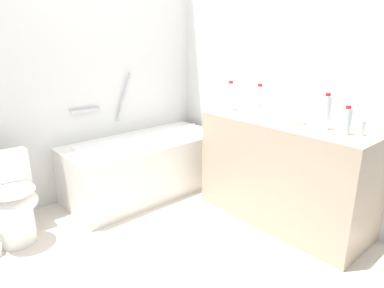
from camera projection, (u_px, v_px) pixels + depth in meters
The scene contains 15 objects.
ground_plane at pixel (156, 253), 2.43m from camera, with size 3.74×3.74×0.00m, color beige.
wall_back_tiled at pixel (65, 60), 2.96m from camera, with size 3.14×0.10×2.57m, color silver.
wall_right_mirror at pixel (285, 60), 2.93m from camera, with size 0.10×2.88×2.57m, color silver.
bathtub at pixel (145, 164), 3.32m from camera, with size 1.53×0.68×1.14m.
toilet at pixel (11, 201), 2.49m from camera, with size 0.36×0.48×0.68m.
vanity_counter at pixel (284, 172), 2.76m from camera, with size 0.57×1.37×0.86m, color tan.
sink_basin at pixel (285, 118), 2.61m from camera, with size 0.32×0.32×0.06m, color white.
sink_faucet at pixel (298, 114), 2.73m from camera, with size 0.13×0.15×0.07m.
water_bottle_0 at pixel (259, 100), 2.85m from camera, with size 0.07×0.07×0.25m.
water_bottle_1 at pixel (230, 96), 3.00m from camera, with size 0.07×0.07×0.26m.
water_bottle_2 at pixel (326, 113), 2.35m from camera, with size 0.06×0.06×0.26m.
water_bottle_3 at pixel (346, 121), 2.24m from camera, with size 0.06×0.06×0.20m.
drinking_glass_0 at pixel (242, 107), 2.95m from camera, with size 0.06×0.06×0.09m, color white.
drinking_glass_1 at pixel (264, 111), 2.79m from camera, with size 0.06×0.06×0.08m, color white.
drinking_glass_2 at pixel (360, 128), 2.24m from camera, with size 0.06×0.06×0.10m, color white.
Camera 1 is at (-1.18, -1.73, 1.49)m, focal length 31.67 mm.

